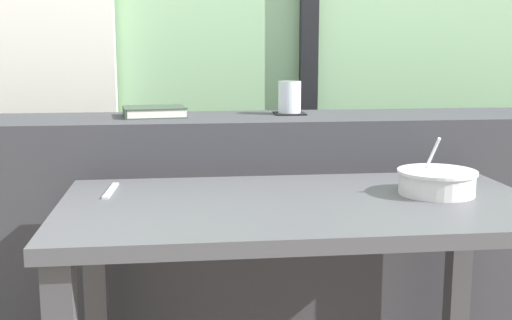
# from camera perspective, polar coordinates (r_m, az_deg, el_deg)

# --- Properties ---
(dark_console_ledge) EXTENTS (2.80, 0.36, 0.85)m
(dark_console_ledge) POSITION_cam_1_polar(r_m,az_deg,el_deg) (2.19, 1.69, -7.26)
(dark_console_ledge) COLOR #38383D
(dark_console_ledge) RESTS_ON ground
(breakfast_table) EXTENTS (1.16, 0.63, 0.71)m
(breakfast_table) POSITION_cam_1_polar(r_m,az_deg,el_deg) (1.60, 3.94, -7.57)
(breakfast_table) COLOR #414145
(breakfast_table) RESTS_ON ground
(coaster_square) EXTENTS (0.10, 0.10, 0.00)m
(coaster_square) POSITION_cam_1_polar(r_m,az_deg,el_deg) (2.15, 2.95, 4.10)
(coaster_square) COLOR black
(coaster_square) RESTS_ON dark_console_ledge
(juice_glass) EXTENTS (0.07, 0.07, 0.10)m
(juice_glass) POSITION_cam_1_polar(r_m,az_deg,el_deg) (2.15, 2.96, 5.43)
(juice_glass) COLOR white
(juice_glass) RESTS_ON coaster_square
(closed_book) EXTENTS (0.21, 0.18, 0.03)m
(closed_book) POSITION_cam_1_polar(r_m,az_deg,el_deg) (2.11, -8.93, 4.22)
(closed_book) COLOR #334233
(closed_book) RESTS_ON dark_console_ledge
(soup_bowl) EXTENTS (0.20, 0.20, 0.15)m
(soup_bowl) POSITION_cam_1_polar(r_m,az_deg,el_deg) (1.69, 15.56, -1.88)
(soup_bowl) COLOR silver
(soup_bowl) RESTS_ON breakfast_table
(fork_utensil) EXTENTS (0.03, 0.17, 0.01)m
(fork_utensil) POSITION_cam_1_polar(r_m,az_deg,el_deg) (1.71, -12.62, -2.63)
(fork_utensil) COLOR silver
(fork_utensil) RESTS_ON breakfast_table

